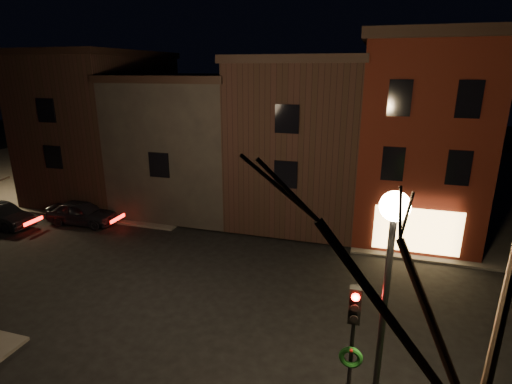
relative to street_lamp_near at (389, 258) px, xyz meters
The scene contains 11 objects.
ground 10.06m from the street_lamp_near, 135.94° to the left, with size 120.00×120.00×0.00m, color black.
sidewalk_far_left 37.26m from the street_lamp_near, 135.22° to the left, with size 30.00×30.00×0.12m, color #2D2B28.
corner_building 15.58m from the street_lamp_near, 83.37° to the left, with size 6.50×8.50×10.50m.
row_building_a 17.16m from the street_lamp_near, 105.90° to the left, with size 7.30×10.30×9.40m.
row_building_b 20.39m from the street_lamp_near, 125.91° to the left, with size 7.80×10.30×8.40m.
row_building_c 25.32m from the street_lamp_near, 139.33° to the left, with size 7.30×10.30×9.90m.
street_lamp_near is the anchor object (origin of this frame).
traffic_signal 2.49m from the street_lamp_near, 140.63° to the left, with size 0.58×0.38×4.05m.
bare_tree_right 2.98m from the street_lamp_near, 62.53° to the right, with size 6.40×6.40×8.50m.
parked_car_a 20.31m from the street_lamp_near, 148.00° to the left, with size 1.66×4.13×1.41m, color black.
parked_car_b 23.19m from the street_lamp_near, 157.33° to the left, with size 1.41×4.03×1.33m, color black.
Camera 1 is at (5.72, -13.79, 8.85)m, focal length 28.00 mm.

